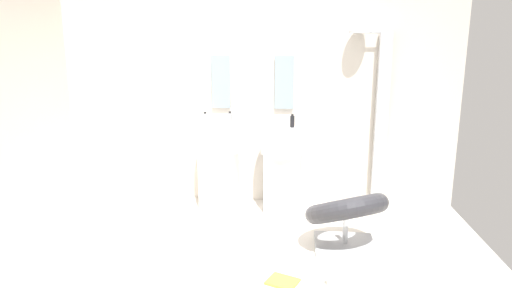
# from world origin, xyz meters

# --- Properties ---
(ground_plane) EXTENTS (4.80, 3.60, 0.04)m
(ground_plane) POSITION_xyz_m (0.00, 0.00, -0.02)
(ground_plane) COLOR silver
(rear_partition) EXTENTS (4.80, 0.10, 2.60)m
(rear_partition) POSITION_xyz_m (0.00, 1.65, 1.30)
(rear_partition) COLOR beige
(rear_partition) RESTS_ON ground_plane
(pedestal_sink_left) EXTENTS (0.50, 0.50, 1.06)m
(pedestal_sink_left) POSITION_xyz_m (-0.38, 1.33, 0.53)
(pedestal_sink_left) COLOR white
(pedestal_sink_left) RESTS_ON ground_plane
(pedestal_sink_right) EXTENTS (0.50, 0.50, 1.06)m
(pedestal_sink_right) POSITION_xyz_m (0.38, 1.33, 0.53)
(pedestal_sink_right) COLOR white
(pedestal_sink_right) RESTS_ON ground_plane
(vanity_mirror_left) EXTENTS (0.22, 0.03, 0.62)m
(vanity_mirror_left) POSITION_xyz_m (-0.38, 1.58, 1.47)
(vanity_mirror_left) COLOR #8C9EA8
(vanity_mirror_right) EXTENTS (0.22, 0.03, 0.62)m
(vanity_mirror_right) POSITION_xyz_m (0.38, 1.58, 1.47)
(vanity_mirror_right) COLOR #8C9EA8
(shower_column) EXTENTS (0.49, 0.24, 2.05)m
(shower_column) POSITION_xyz_m (1.49, 1.53, 1.08)
(shower_column) COLOR #B7BABF
(shower_column) RESTS_ON ground_plane
(lounge_chair) EXTENTS (1.07, 1.08, 0.65)m
(lounge_chair) POSITION_xyz_m (1.02, 0.33, 0.35)
(lounge_chair) COLOR #B7BABF
(lounge_chair) RESTS_ON ground_plane
(area_rug) EXTENTS (1.08, 0.89, 0.01)m
(area_rug) POSITION_xyz_m (0.60, -0.23, 0.01)
(area_rug) COLOR white
(area_rug) RESTS_ON ground_plane
(magazine_ochre) EXTENTS (0.30, 0.27, 0.02)m
(magazine_ochre) POSITION_xyz_m (0.46, -0.36, 0.02)
(magazine_ochre) COLOR gold
(magazine_ochre) RESTS_ON area_rug
(coffee_mug) EXTENTS (0.08, 0.08, 0.10)m
(coffee_mug) POSITION_xyz_m (0.85, -0.37, 0.06)
(coffee_mug) COLOR white
(coffee_mug) RESTS_ON area_rug
(soap_bottle_white) EXTENTS (0.06, 0.06, 0.19)m
(soap_bottle_white) POSITION_xyz_m (-0.51, 1.26, 1.05)
(soap_bottle_white) COLOR white
(soap_bottle_white) RESTS_ON pedestal_sink_left
(soap_bottle_black) EXTENTS (0.05, 0.05, 0.16)m
(soap_bottle_black) POSITION_xyz_m (0.48, 1.45, 1.03)
(soap_bottle_black) COLOR black
(soap_bottle_black) RESTS_ON pedestal_sink_right
(soap_bottle_grey) EXTENTS (0.05, 0.05, 0.18)m
(soap_bottle_grey) POSITION_xyz_m (-0.24, 1.40, 1.04)
(soap_bottle_grey) COLOR #99999E
(soap_bottle_grey) RESTS_ON pedestal_sink_left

